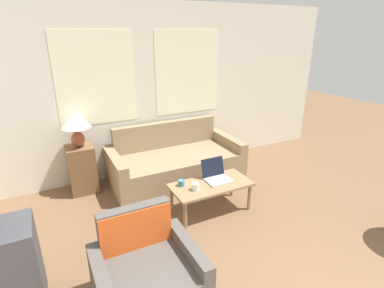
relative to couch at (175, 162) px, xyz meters
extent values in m
cube|color=silver|center=(-0.17, 0.48, 1.05)|extent=(6.72, 0.05, 2.60)
cube|color=white|center=(-0.97, 0.45, 1.30)|extent=(1.10, 0.01, 1.30)
cube|color=white|center=(0.46, 0.45, 1.30)|extent=(1.10, 0.01, 1.30)
cube|color=#937A5B|center=(0.00, -0.07, -0.05)|extent=(1.72, 0.93, 0.40)
cube|color=#937A5B|center=(0.00, 0.34, 0.16)|extent=(1.72, 0.12, 0.82)
cube|color=#937A5B|center=(-0.93, -0.07, 0.03)|extent=(0.14, 0.93, 0.55)
cube|color=#937A5B|center=(0.93, -0.07, 0.03)|extent=(0.14, 0.93, 0.55)
cube|color=#514C47|center=(-1.17, -1.82, 0.16)|extent=(0.62, 0.10, 0.82)
cube|color=#514C47|center=(-0.81, -2.13, 0.03)|extent=(0.10, 0.71, 0.55)
cube|color=#D1511E|center=(-1.17, -1.88, 0.26)|extent=(0.61, 0.01, 0.59)
cube|color=brown|center=(-1.35, 0.20, 0.09)|extent=(0.36, 0.36, 0.68)
ellipsoid|color=brown|center=(-1.35, 0.20, 0.54)|extent=(0.18, 0.18, 0.22)
cylinder|color=tan|center=(-1.35, 0.20, 0.68)|extent=(0.02, 0.02, 0.06)
cone|color=white|center=(-1.35, 0.20, 0.83)|extent=(0.39, 0.39, 0.23)
cube|color=#8E704C|center=(0.02, -1.09, 0.12)|extent=(1.01, 0.50, 0.03)
cylinder|color=#8E704C|center=(-0.44, -1.29, -0.07)|extent=(0.04, 0.04, 0.36)
cylinder|color=#8E704C|center=(0.47, -1.29, -0.07)|extent=(0.04, 0.04, 0.36)
cylinder|color=#8E704C|center=(-0.44, -0.89, -0.07)|extent=(0.04, 0.04, 0.36)
cylinder|color=#8E704C|center=(0.47, -0.89, -0.07)|extent=(0.04, 0.04, 0.36)
cube|color=#B7B7BC|center=(0.13, -1.07, 0.15)|extent=(0.32, 0.24, 0.02)
cube|color=black|center=(0.13, -0.92, 0.28)|extent=(0.32, 0.07, 0.23)
cylinder|color=white|center=(-0.23, -1.14, 0.18)|extent=(0.09, 0.09, 0.09)
cylinder|color=teal|center=(-0.34, -0.97, 0.18)|extent=(0.08, 0.08, 0.08)
camera|label=1|loc=(-1.71, -3.93, 1.92)|focal=28.00mm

